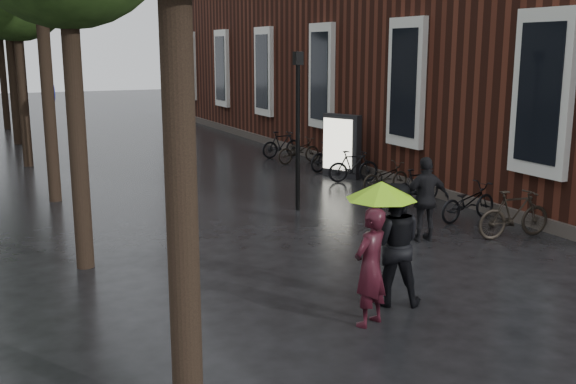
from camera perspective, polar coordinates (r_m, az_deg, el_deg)
person_burgundy at (r=9.80m, az=6.98°, el=-6.33°), size 0.75×0.63×1.76m
person_black at (r=10.63m, az=8.86°, el=-4.38°), size 1.18×1.09×1.95m
lime_umbrella at (r=10.02m, az=7.91°, el=0.14°), size 1.08×1.08×1.59m
pedestrian_walking at (r=14.26m, az=11.59°, el=-0.60°), size 1.10×0.62×1.78m
parked_bicycles at (r=19.66m, az=6.91°, el=1.79°), size 2.11×12.51×1.04m
ad_lightbox at (r=21.08m, az=4.55°, el=3.94°), size 0.30×1.30×1.95m
lamp_post at (r=16.43m, az=0.84°, el=6.49°), size 0.20×0.20×3.88m
cycle_sign at (r=23.13m, az=-19.23°, el=6.20°), size 0.15×0.51×2.80m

